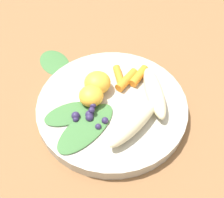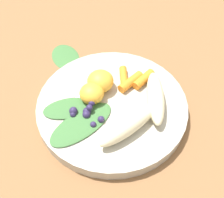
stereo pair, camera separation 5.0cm
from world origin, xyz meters
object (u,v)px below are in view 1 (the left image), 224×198
orange_segment_near (91,96)px  banana_peeled_left (154,92)px  banana_peeled_right (134,123)px  bowl (112,106)px  kale_leaf_stray (54,62)px

orange_segment_near → banana_peeled_left: bearing=-34.9°
banana_peeled_left → banana_peeled_right: 0.08m
bowl → kale_leaf_stray: size_ratio=3.10×
orange_segment_near → kale_leaf_stray: 0.16m
banana_peeled_left → orange_segment_near: 0.12m
bowl → banana_peeled_left: size_ratio=2.29×
banana_peeled_left → orange_segment_near: (-0.09, 0.07, 0.00)m
orange_segment_near → bowl: bearing=-42.6°
orange_segment_near → banana_peeled_right: bearing=-77.7°
orange_segment_near → kale_leaf_stray: (0.01, 0.16, -0.04)m
banana_peeled_right → kale_leaf_stray: size_ratio=1.36×
banana_peeled_left → kale_leaf_stray: banana_peeled_left is taller
bowl → banana_peeled_left: banana_peeled_left is taller
bowl → kale_leaf_stray: (-0.01, 0.18, -0.01)m
banana_peeled_left → kale_leaf_stray: bearing=51.8°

